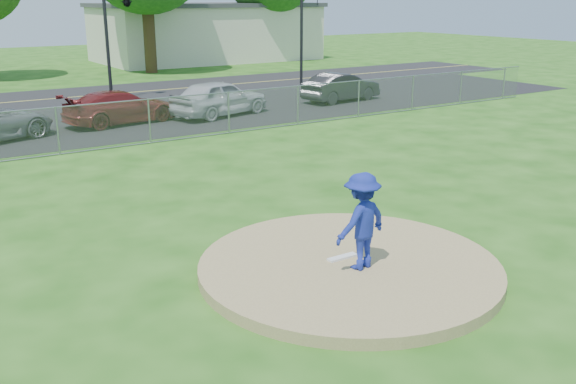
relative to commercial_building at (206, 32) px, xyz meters
name	(u,v)px	position (x,y,z in m)	size (l,w,h in m)	color
ground	(144,159)	(-16.00, -28.00, -2.16)	(120.00, 120.00, 0.00)	#1E5111
pitchers_mound	(349,267)	(-16.00, -38.00, -2.06)	(5.40, 5.40, 0.20)	#978053
pitching_rubber	(342,257)	(-16.00, -37.80, -1.94)	(0.60, 0.15, 0.04)	white
chain_link_fence	(120,125)	(-16.00, -26.00, -1.41)	(40.00, 0.06, 1.50)	gray
parking_lot	(82,125)	(-16.00, -21.50, -2.15)	(50.00, 8.00, 0.01)	black
street	(37,100)	(-16.00, -14.00, -2.16)	(60.00, 7.00, 0.01)	black
commercial_building	(206,32)	(0.00, 0.00, 0.00)	(16.40, 9.40, 4.30)	beige
traffic_signal_center	(124,0)	(-12.03, -16.00, 2.45)	(1.42, 2.48, 5.60)	black
traffic_signal_right	(305,23)	(-1.76, -16.00, 1.20)	(1.28, 0.20, 5.60)	black
pitcher	(362,221)	(-15.99, -38.29, -1.10)	(1.11, 0.64, 1.71)	navy
parked_car_darkred	(120,107)	(-14.63, -22.01, -1.51)	(1.79, 4.42, 1.28)	maroon
parked_car_pearl	(219,98)	(-10.61, -22.58, -1.40)	(1.76, 4.37, 1.49)	silver
parked_car_charcoal	(341,87)	(-4.00, -22.27, -1.49)	(1.40, 4.01, 1.32)	#242426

